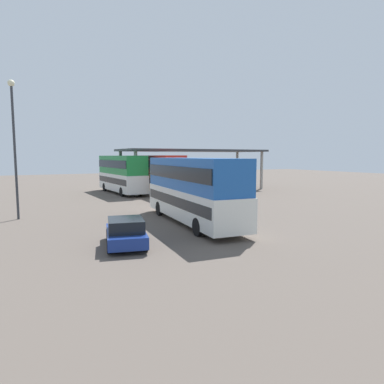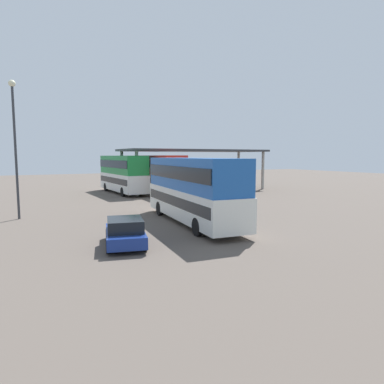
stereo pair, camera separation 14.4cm
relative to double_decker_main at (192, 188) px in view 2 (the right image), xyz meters
name	(u,v)px [view 2 (the right image)]	position (x,y,z in m)	size (l,w,h in m)	color
ground_plane	(227,235)	(0.14, -3.92, -2.29)	(140.00, 140.00, 0.00)	#574D45
double_decker_main	(192,188)	(0.00, 0.00, 0.00)	(3.38, 11.39, 4.16)	silver
parked_hatchback	(125,232)	(-5.43, -3.60, -1.61)	(2.54, 4.03, 1.35)	navy
double_decker_near_canopy	(123,173)	(0.87, 19.32, 0.08)	(2.91, 10.65, 4.33)	silver
double_decker_mid_row	(158,173)	(4.57, 17.50, 0.10)	(2.76, 11.50, 4.35)	orange
depot_canopy	(195,152)	(9.88, 18.40, 2.48)	(18.54, 6.98, 5.09)	#33353A
lamppost_tall	(15,135)	(-9.94, 6.56, 3.41)	(0.44, 0.44, 9.26)	#33353A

